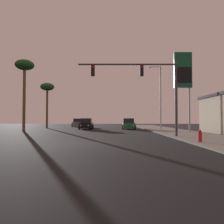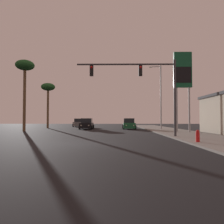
# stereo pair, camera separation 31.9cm
# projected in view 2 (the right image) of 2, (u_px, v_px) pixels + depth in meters

# --- Properties ---
(ground_plane) EXTENTS (120.00, 120.00, 0.00)m
(ground_plane) POSITION_uv_depth(u_px,v_px,m) (77.00, 144.00, 13.80)
(ground_plane) COLOR black
(sidewalk_right) EXTENTS (5.00, 60.00, 0.12)m
(sidewalk_right) POSITION_uv_depth(u_px,v_px,m) (180.00, 133.00, 23.69)
(sidewalk_right) COLOR gray
(sidewalk_right) RESTS_ON ground
(car_grey) EXTENTS (2.04, 4.32, 1.68)m
(car_grey) POSITION_uv_depth(u_px,v_px,m) (79.00, 123.00, 45.13)
(car_grey) COLOR slate
(car_grey) RESTS_ON ground
(car_black) EXTENTS (2.04, 4.32, 1.68)m
(car_black) POSITION_uv_depth(u_px,v_px,m) (87.00, 124.00, 34.07)
(car_black) COLOR black
(car_black) RESTS_ON ground
(car_green) EXTENTS (2.04, 4.33, 1.68)m
(car_green) POSITION_uv_depth(u_px,v_px,m) (129.00, 124.00, 34.31)
(car_green) COLOR #195933
(car_green) RESTS_ON ground
(traffic_light_mast) EXTENTS (8.42, 0.36, 6.50)m
(traffic_light_mast) POSITION_uv_depth(u_px,v_px,m) (146.00, 81.00, 18.50)
(traffic_light_mast) COLOR #38383D
(traffic_light_mast) RESTS_ON sidewalk_right
(street_lamp) EXTENTS (1.74, 0.24, 9.00)m
(street_lamp) POSITION_uv_depth(u_px,v_px,m) (160.00, 94.00, 30.70)
(street_lamp) COLOR #99999E
(street_lamp) RESTS_ON sidewalk_right
(gas_station_sign) EXTENTS (2.00, 0.42, 9.00)m
(gas_station_sign) POSITION_uv_depth(u_px,v_px,m) (183.00, 74.00, 24.59)
(gas_station_sign) COLOR #99999E
(gas_station_sign) RESTS_ON sidewalk_right
(fire_hydrant) EXTENTS (0.24, 0.34, 0.76)m
(fire_hydrant) POSITION_uv_depth(u_px,v_px,m) (198.00, 136.00, 13.61)
(fire_hydrant) COLOR red
(fire_hydrant) RESTS_ON sidewalk_right
(palm_tree_near) EXTENTS (2.40, 2.40, 9.20)m
(palm_tree_near) POSITION_uv_depth(u_px,v_px,m) (25.00, 69.00, 28.16)
(palm_tree_near) COLOR brown
(palm_tree_near) RESTS_ON ground
(palm_tree_mid) EXTENTS (2.40, 2.40, 7.86)m
(palm_tree_mid) POSITION_uv_depth(u_px,v_px,m) (48.00, 89.00, 38.12)
(palm_tree_mid) COLOR brown
(palm_tree_mid) RESTS_ON ground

